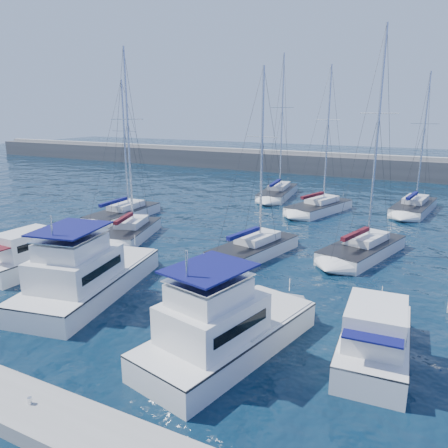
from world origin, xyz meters
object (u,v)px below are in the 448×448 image
at_px(motor_yacht_port_outer, 35,256).
at_px(sailboat_back_a, 278,192).
at_px(sailboat_mid_c, 254,249).
at_px(sailboat_back_c, 414,207).
at_px(sailboat_mid_b, 130,231).
at_px(sailboat_back_b, 319,207).
at_px(motor_yacht_port_inner, 85,277).
at_px(sailboat_mid_a, 124,214).
at_px(sailboat_mid_d, 363,249).
at_px(motor_yacht_stbd_outer, 374,341).
at_px(motor_yacht_stbd_inner, 223,331).

height_order(motor_yacht_port_outer, sailboat_back_a, sailboat_back_a).
bearing_deg(sailboat_mid_c, sailboat_back_c, 77.67).
bearing_deg(sailboat_mid_b, sailboat_back_b, 37.91).
bearing_deg(motor_yacht_port_inner, sailboat_mid_a, 111.95).
relative_size(motor_yacht_port_outer, sailboat_mid_d, 0.45).
distance_m(motor_yacht_stbd_outer, sailboat_mid_c, 14.38).
height_order(motor_yacht_stbd_inner, motor_yacht_stbd_outer, motor_yacht_stbd_inner).
distance_m(sailboat_mid_a, sailboat_mid_d, 22.62).
bearing_deg(sailboat_mid_a, motor_yacht_stbd_inner, -43.56).
bearing_deg(sailboat_mid_c, sailboat_back_a, 118.09).
height_order(motor_yacht_port_inner, sailboat_back_b, sailboat_back_b).
relative_size(motor_yacht_stbd_outer, sailboat_mid_d, 0.42).
bearing_deg(sailboat_back_a, sailboat_mid_a, -125.81).
bearing_deg(sailboat_mid_a, motor_yacht_stbd_outer, -32.35).
bearing_deg(motor_yacht_port_outer, sailboat_back_b, 66.32).
relative_size(sailboat_mid_a, sailboat_mid_b, 0.87).
distance_m(sailboat_mid_b, sailboat_back_c, 28.91).
xyz_separation_m(motor_yacht_stbd_inner, sailboat_back_a, (-10.06, 34.30, -0.60)).
bearing_deg(sailboat_back_b, sailboat_mid_a, -127.57).
xyz_separation_m(sailboat_mid_c, sailboat_back_a, (-6.02, 21.45, 0.02)).
height_order(sailboat_mid_c, sailboat_mid_d, sailboat_mid_d).
relative_size(sailboat_back_a, sailboat_back_c, 1.18).
distance_m(motor_yacht_stbd_outer, sailboat_back_c, 30.60).
xyz_separation_m(motor_yacht_port_outer, sailboat_back_c, (21.03, 29.44, -0.43)).
xyz_separation_m(motor_yacht_stbd_outer, sailboat_mid_b, (-20.81, 9.90, -0.40)).
relative_size(motor_yacht_stbd_outer, sailboat_mid_b, 0.44).
relative_size(sailboat_back_a, sailboat_back_b, 1.14).
relative_size(motor_yacht_port_inner, motor_yacht_stbd_outer, 1.60).
xyz_separation_m(sailboat_mid_b, sailboat_back_a, (4.86, 21.96, -0.01)).
bearing_deg(sailboat_mid_a, sailboat_mid_c, -17.77).
distance_m(sailboat_mid_c, sailboat_back_c, 22.22).
bearing_deg(motor_yacht_port_outer, motor_yacht_stbd_inner, -10.26).
height_order(sailboat_back_a, sailboat_back_b, sailboat_back_a).
distance_m(motor_yacht_stbd_inner, sailboat_back_b, 28.78).
relative_size(motor_yacht_port_inner, sailboat_back_a, 0.64).
bearing_deg(sailboat_mid_b, motor_yacht_stbd_inner, -56.39).
bearing_deg(sailboat_mid_c, sailboat_mid_b, -164.93).
height_order(motor_yacht_port_outer, sailboat_mid_c, sailboat_mid_c).
xyz_separation_m(motor_yacht_port_outer, sailboat_back_b, (12.32, 24.96, -0.42)).
bearing_deg(sailboat_back_a, sailboat_back_b, -47.77).
distance_m(motor_yacht_stbd_inner, sailboat_mid_a, 26.02).
height_order(sailboat_mid_b, sailboat_back_b, sailboat_mid_b).
distance_m(motor_yacht_port_inner, sailboat_back_b, 27.37).
relative_size(motor_yacht_port_outer, sailboat_back_a, 0.43).
xyz_separation_m(motor_yacht_stbd_outer, sailboat_mid_d, (-2.85, 13.88, -0.41)).
height_order(sailboat_mid_a, sailboat_back_b, sailboat_back_b).
xyz_separation_m(motor_yacht_stbd_outer, sailboat_back_a, (-15.94, 31.86, -0.41)).
distance_m(motor_yacht_stbd_inner, sailboat_back_a, 35.75).
xyz_separation_m(sailboat_mid_c, sailboat_mid_d, (7.07, 3.47, 0.02)).
xyz_separation_m(motor_yacht_port_outer, sailboat_mid_d, (18.80, 12.72, -0.41)).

